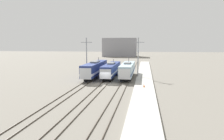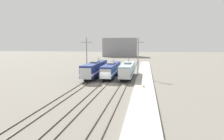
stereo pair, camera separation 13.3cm
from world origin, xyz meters
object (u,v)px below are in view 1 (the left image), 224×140
(locomotive_center, at_px, (111,70))
(catenary_tower_right, at_px, (138,56))
(locomotive_far_right, at_px, (127,70))
(locomotive_far_left, at_px, (95,69))
(catenary_tower_left, at_px, (87,56))
(traffic_cone, at_px, (144,86))

(locomotive_center, distance_m, catenary_tower_right, 8.02)
(locomotive_far_right, xyz_separation_m, catenary_tower_right, (2.70, 1.38, 3.54))
(locomotive_far_left, xyz_separation_m, catenary_tower_right, (11.38, 1.55, 3.43))
(locomotive_center, xyz_separation_m, catenary_tower_left, (-6.99, 1.36, 3.59))
(locomotive_far_left, height_order, catenary_tower_right, catenary_tower_right)
(traffic_cone, bearing_deg, catenary_tower_left, 136.82)
(locomotive_center, relative_size, traffic_cone, 29.70)
(catenary_tower_right, bearing_deg, traffic_cone, -83.31)
(catenary_tower_right, bearing_deg, catenary_tower_left, 180.00)
(catenary_tower_left, bearing_deg, catenary_tower_right, 0.00)
(locomotive_center, distance_m, catenary_tower_left, 7.97)
(locomotive_far_left, bearing_deg, catenary_tower_right, 7.75)
(locomotive_center, xyz_separation_m, traffic_cone, (8.77, -13.43, -1.42))
(locomotive_center, xyz_separation_m, catenary_tower_right, (7.04, 1.36, 3.59))
(catenary_tower_right, xyz_separation_m, traffic_cone, (1.73, -14.79, -5.01))
(catenary_tower_right, relative_size, traffic_cone, 17.70)
(locomotive_center, height_order, traffic_cone, locomotive_center)
(locomotive_center, bearing_deg, traffic_cone, -56.85)
(locomotive_center, height_order, catenary_tower_left, catenary_tower_left)
(locomotive_far_right, relative_size, traffic_cone, 29.42)
(catenary_tower_left, relative_size, traffic_cone, 17.70)
(locomotive_center, bearing_deg, catenary_tower_left, 169.00)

